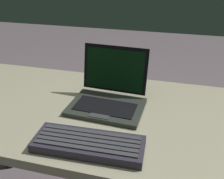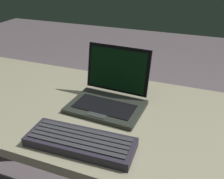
% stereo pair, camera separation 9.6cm
% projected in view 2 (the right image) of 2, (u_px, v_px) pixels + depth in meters
% --- Properties ---
extents(desk, '(1.79, 0.64, 0.74)m').
position_uv_depth(desk, '(122.00, 131.00, 0.99)').
color(desk, '#9E977B').
rests_on(desk, ground).
extents(laptop_front, '(0.30, 0.25, 0.22)m').
position_uv_depth(laptop_front, '(109.00, 95.00, 0.99)').
color(laptop_front, '#2A2E28').
rests_on(laptop_front, desk).
extents(external_keyboard, '(0.35, 0.14, 0.03)m').
position_uv_depth(external_keyboard, '(80.00, 142.00, 0.78)').
color(external_keyboard, '#2C2735').
rests_on(external_keyboard, desk).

